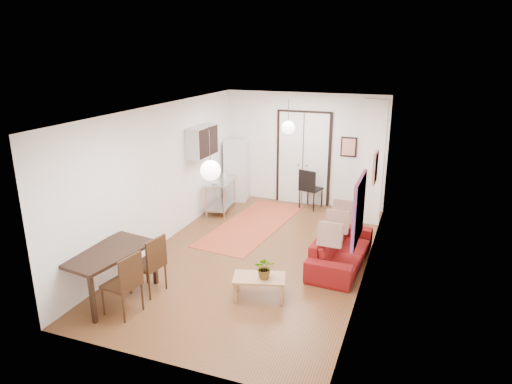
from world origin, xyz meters
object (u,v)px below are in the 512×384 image
(fridge, at_px, (237,170))
(dining_chair_far, at_px, (125,276))
(coffee_table, at_px, (259,280))
(sofa, at_px, (341,249))
(dining_table, at_px, (107,256))
(kitchen_counter, at_px, (221,192))
(dining_chair_near, at_px, (150,257))
(black_side_chair, at_px, (312,184))

(fridge, relative_size, dining_chair_far, 1.61)
(coffee_table, bearing_deg, fridge, 116.61)
(sofa, xyz_separation_m, dining_table, (-3.37, -2.50, 0.42))
(coffee_table, bearing_deg, kitchen_counter, 122.96)
(dining_chair_near, bearing_deg, coffee_table, 109.79)
(dining_chair_far, bearing_deg, kitchen_counter, -165.14)
(dining_table, bearing_deg, coffee_table, 19.18)
(sofa, relative_size, fridge, 1.30)
(dining_chair_near, height_order, dining_chair_far, same)
(fridge, height_order, dining_table, fridge)
(dining_chair_far, bearing_deg, fridge, -166.27)
(sofa, relative_size, kitchen_counter, 1.88)
(sofa, height_order, dining_chair_far, dining_chair_far)
(fridge, xyz_separation_m, black_side_chair, (2.06, 0.10, -0.20))
(kitchen_counter, relative_size, dining_chair_far, 1.11)
(fridge, xyz_separation_m, dining_chair_near, (0.50, -5.02, -0.23))
(kitchen_counter, bearing_deg, sofa, -37.46)
(sofa, xyz_separation_m, dining_chair_far, (-2.87, -2.75, 0.28))
(sofa, height_order, dining_table, dining_table)
(dining_table, relative_size, dining_chair_near, 1.57)
(black_side_chair, bearing_deg, kitchen_counter, 45.70)
(fridge, xyz_separation_m, dining_table, (-0.00, -5.47, -0.09))
(fridge, bearing_deg, sofa, -49.31)
(dining_table, height_order, black_side_chair, black_side_chair)
(kitchen_counter, distance_m, black_side_chair, 2.37)
(fridge, bearing_deg, kitchen_counter, -98.00)
(fridge, height_order, black_side_chair, fridge)
(sofa, xyz_separation_m, black_side_chair, (-1.32, 3.07, 0.30))
(kitchen_counter, bearing_deg, dining_chair_near, -90.78)
(kitchen_counter, bearing_deg, fridge, 82.00)
(black_side_chair, bearing_deg, dining_table, 86.01)
(fridge, bearing_deg, black_side_chair, -5.19)
(sofa, bearing_deg, black_side_chair, 26.66)
(sofa, height_order, kitchen_counter, kitchen_counter)
(sofa, relative_size, coffee_table, 2.24)
(coffee_table, xyz_separation_m, dining_chair_near, (-1.83, -0.36, 0.26))
(coffee_table, relative_size, kitchen_counter, 0.84)
(fridge, distance_m, black_side_chair, 2.07)
(coffee_table, height_order, fridge, fridge)
(dining_chair_far, bearing_deg, coffee_table, 128.74)
(kitchen_counter, relative_size, dining_table, 0.70)
(sofa, xyz_separation_m, coffee_table, (-1.04, -1.69, 0.02))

